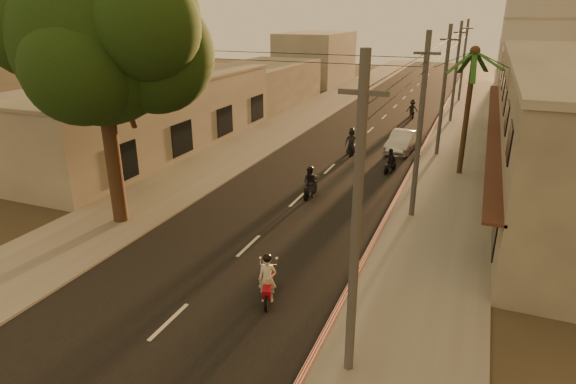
% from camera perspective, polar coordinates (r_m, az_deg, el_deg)
% --- Properties ---
extents(ground, '(160.00, 160.00, 0.00)m').
position_cam_1_polar(ground, '(19.99, -7.28, -8.79)').
color(ground, '#383023').
rests_on(ground, ground).
extents(road, '(10.00, 140.00, 0.02)m').
position_cam_1_polar(road, '(37.44, 7.69, 5.35)').
color(road, black).
rests_on(road, ground).
extents(sidewalk_right, '(5.00, 140.00, 0.12)m').
position_cam_1_polar(sidewalk_right, '(36.41, 19.20, 4.01)').
color(sidewalk_right, slate).
rests_on(sidewalk_right, ground).
extents(sidewalk_left, '(5.00, 140.00, 0.12)m').
position_cam_1_polar(sidewalk_left, '(39.86, -2.84, 6.52)').
color(sidewalk_left, slate).
rests_on(sidewalk_left, ground).
extents(curb_stripe, '(0.20, 60.00, 0.20)m').
position_cam_1_polar(curb_stripe, '(31.80, 14.30, 2.29)').
color(curb_stripe, red).
rests_on(curb_stripe, ground).
extents(shophouse_row, '(8.80, 34.20, 7.30)m').
position_cam_1_polar(shophouse_row, '(34.02, 30.61, 7.43)').
color(shophouse_row, gray).
rests_on(shophouse_row, ground).
extents(left_building, '(8.20, 24.20, 5.20)m').
position_cam_1_polar(left_building, '(37.61, -15.97, 8.87)').
color(left_building, '#A4A094').
rests_on(left_building, ground).
extents(broadleaf_tree, '(9.60, 8.70, 12.10)m').
position_cam_1_polar(broadleaf_tree, '(23.13, -20.64, 16.20)').
color(broadleaf_tree, black).
rests_on(broadleaf_tree, ground).
extents(palm_tree, '(5.00, 5.00, 8.20)m').
position_cam_1_polar(palm_tree, '(31.18, 21.18, 14.50)').
color(palm_tree, black).
rests_on(palm_tree, ground).
extents(utility_poles, '(1.20, 48.26, 9.00)m').
position_cam_1_polar(utility_poles, '(35.31, 18.30, 14.40)').
color(utility_poles, '#38383A').
rests_on(utility_poles, ground).
extents(filler_right, '(8.00, 14.00, 6.00)m').
position_cam_1_polar(filler_right, '(60.67, 27.43, 12.00)').
color(filler_right, '#A4A094').
rests_on(filler_right, ground).
extents(filler_left_near, '(8.00, 14.00, 4.40)m').
position_cam_1_polar(filler_left_near, '(54.62, -2.95, 12.66)').
color(filler_left_near, '#A4A094').
rests_on(filler_left_near, ground).
extents(filler_left_far, '(8.00, 14.00, 7.00)m').
position_cam_1_polar(filler_left_far, '(71.11, 3.34, 15.56)').
color(filler_left_far, '#A4A094').
rests_on(filler_left_far, ground).
extents(scooter_red, '(1.02, 1.84, 1.89)m').
position_cam_1_polar(scooter_red, '(17.32, -2.44, -10.39)').
color(scooter_red, black).
rests_on(scooter_red, ground).
extents(scooter_mid_a, '(0.88, 1.86, 1.83)m').
position_cam_1_polar(scooter_mid_a, '(26.68, 2.66, 1.03)').
color(scooter_mid_a, black).
rests_on(scooter_mid_a, ground).
extents(scooter_mid_b, '(1.07, 1.62, 1.62)m').
position_cam_1_polar(scooter_mid_b, '(31.52, 12.02, 3.53)').
color(scooter_mid_b, black).
rests_on(scooter_mid_b, ground).
extents(scooter_far_a, '(1.16, 1.99, 1.99)m').
position_cam_1_polar(scooter_far_a, '(35.17, 7.52, 5.86)').
color(scooter_far_a, black).
rests_on(scooter_far_a, ground).
extents(scooter_far_b, '(1.47, 1.81, 1.83)m').
position_cam_1_polar(scooter_far_b, '(48.88, 14.51, 9.47)').
color(scooter_far_b, black).
rests_on(scooter_far_b, ground).
extents(parked_car, '(2.26, 4.86, 1.53)m').
position_cam_1_polar(parked_car, '(36.65, 13.39, 5.86)').
color(parked_car, '#A7AAB0').
rests_on(parked_car, ground).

